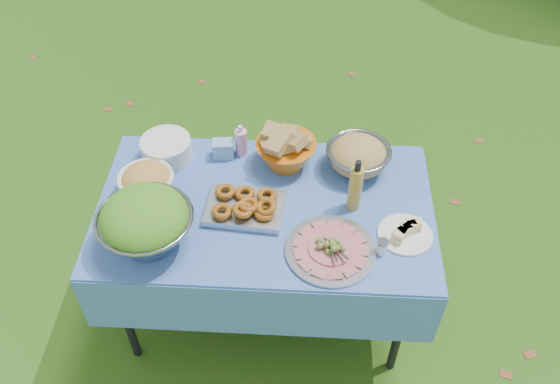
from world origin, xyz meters
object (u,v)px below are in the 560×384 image
(picnic_table, at_px, (266,260))
(plate_stack, at_px, (167,149))
(charcuterie_platter, at_px, (331,245))
(bread_bowl, at_px, (286,148))
(pasta_bowl_steel, at_px, (358,155))
(oil_bottle, at_px, (356,185))
(salad_bowl, at_px, (145,222))

(picnic_table, distance_m, plate_stack, 0.71)
(charcuterie_platter, bearing_deg, plate_stack, 145.66)
(picnic_table, distance_m, bread_bowl, 0.56)
(plate_stack, relative_size, pasta_bowl_steel, 0.81)
(picnic_table, bearing_deg, pasta_bowl_steel, 33.08)
(plate_stack, bearing_deg, oil_bottle, -17.17)
(salad_bowl, distance_m, pasta_bowl_steel, 1.00)
(picnic_table, distance_m, oil_bottle, 0.64)
(salad_bowl, xyz_separation_m, oil_bottle, (0.84, 0.25, 0.01))
(bread_bowl, xyz_separation_m, charcuterie_platter, (0.21, -0.51, -0.05))
(plate_stack, bearing_deg, picnic_table, -31.00)
(pasta_bowl_steel, bearing_deg, oil_bottle, -95.79)
(salad_bowl, bearing_deg, pasta_bowl_steel, 29.68)
(picnic_table, relative_size, bread_bowl, 5.21)
(salad_bowl, relative_size, oil_bottle, 1.46)
(picnic_table, xyz_separation_m, bread_bowl, (0.08, 0.28, 0.47))
(salad_bowl, distance_m, plate_stack, 0.52)
(plate_stack, distance_m, pasta_bowl_steel, 0.89)
(salad_bowl, distance_m, charcuterie_platter, 0.75)
(plate_stack, bearing_deg, salad_bowl, -87.51)
(charcuterie_platter, bearing_deg, picnic_table, 140.60)
(oil_bottle, bearing_deg, picnic_table, -176.81)
(oil_bottle, bearing_deg, salad_bowl, -163.53)
(pasta_bowl_steel, bearing_deg, salad_bowl, -150.32)
(plate_stack, height_order, oil_bottle, oil_bottle)
(plate_stack, height_order, pasta_bowl_steel, pasta_bowl_steel)
(salad_bowl, bearing_deg, bread_bowl, 43.46)
(salad_bowl, height_order, bread_bowl, salad_bowl)
(oil_bottle, bearing_deg, charcuterie_platter, -111.17)
(bread_bowl, distance_m, charcuterie_platter, 0.56)
(salad_bowl, bearing_deg, plate_stack, 92.49)
(charcuterie_platter, relative_size, oil_bottle, 1.41)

